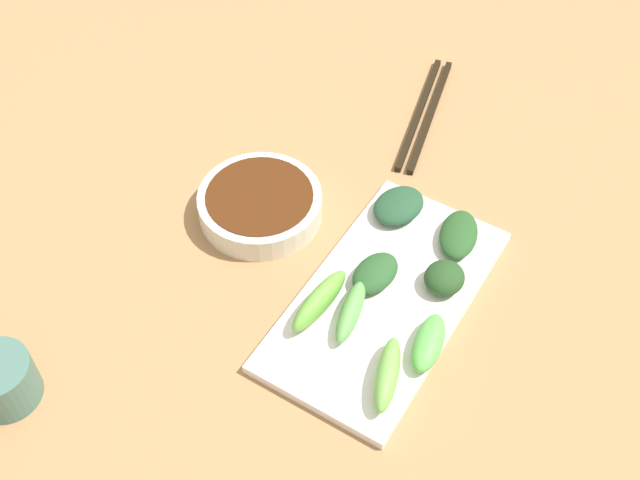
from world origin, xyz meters
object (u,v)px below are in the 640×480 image
at_px(sauce_bowl, 260,204).
at_px(tea_cup, 1,381).
at_px(serving_plate, 385,299).
at_px(chopsticks, 425,114).

relative_size(sauce_bowl, tea_cup, 2.11).
distance_m(sauce_bowl, serving_plate, 0.20).
bearing_deg(chopsticks, tea_cup, -119.18).
distance_m(serving_plate, chopsticks, 0.32).
xyz_separation_m(sauce_bowl, serving_plate, (0.19, -0.04, -0.01)).
relative_size(chopsticks, tea_cup, 3.23).
bearing_deg(tea_cup, serving_plate, 47.96).
distance_m(sauce_bowl, tea_cup, 0.35).
height_order(sauce_bowl, chopsticks, sauce_bowl).
xyz_separation_m(sauce_bowl, tea_cup, (-0.08, -0.34, 0.01)).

